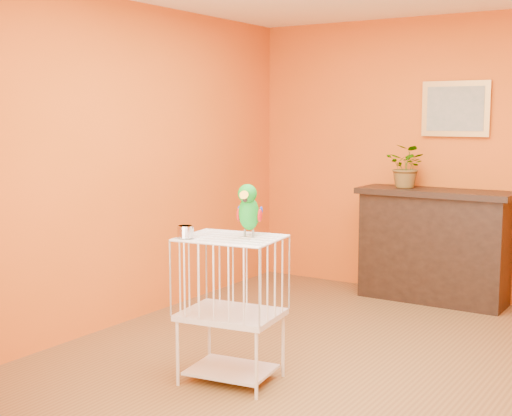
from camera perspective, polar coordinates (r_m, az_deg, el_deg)
The scene contains 8 objects.
ground at distance 4.98m, azimuth 7.23°, elevation -12.49°, with size 4.50×4.50×0.00m, color brown.
room_shell at distance 4.68m, azimuth 7.54°, elevation 6.06°, with size 4.50×4.50×4.50m.
console_cabinet at distance 6.69m, azimuth 14.01°, elevation -2.92°, with size 1.38×0.50×1.03m.
potted_plant at distance 6.76m, azimuth 12.20°, elevation 2.94°, with size 0.36×0.40×0.31m, color #26722D.
framed_picture at distance 6.75m, azimuth 15.68°, elevation 7.65°, with size 0.62×0.04×0.50m.
birdcage at distance 4.55m, azimuth -2.01°, elevation -7.94°, with size 0.66×0.55×0.93m.
feed_cup at distance 4.43m, azimuth -5.68°, elevation -1.88°, with size 0.10×0.10×0.07m, color silver.
parrot at distance 4.44m, azimuth -0.58°, elevation -0.13°, with size 0.18×0.30×0.34m.
Camera 1 is at (1.99, -4.24, 1.69)m, focal length 50.00 mm.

